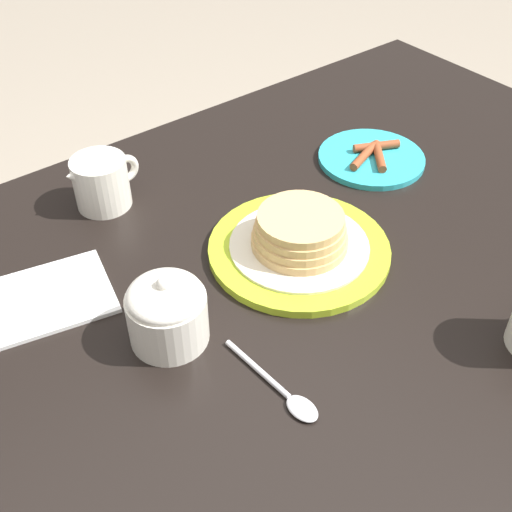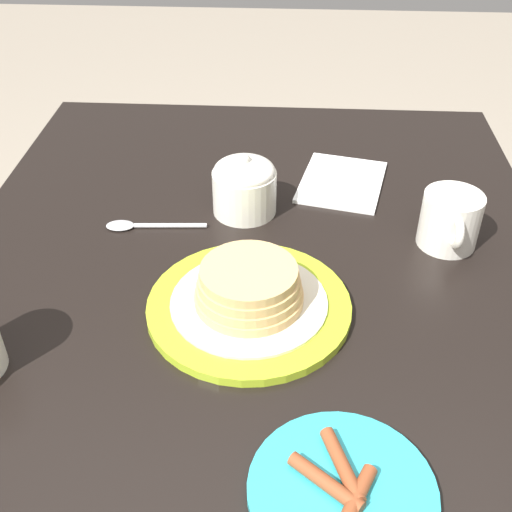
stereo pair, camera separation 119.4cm
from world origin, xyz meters
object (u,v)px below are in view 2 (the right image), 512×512
at_px(creamer_pitcher, 450,218).
at_px(napkin, 342,182).
at_px(pancake_plate, 251,297).
at_px(sugar_bowl, 244,185).
at_px(spoon, 138,226).
at_px(side_plate_bacon, 342,490).

xyz_separation_m(creamer_pitcher, napkin, (-0.16, -0.14, -0.04)).
height_order(pancake_plate, napkin, pancake_plate).
relative_size(pancake_plate, sugar_bowl, 2.60).
distance_m(pancake_plate, creamer_pitcher, 0.31).
relative_size(napkin, spoon, 1.24).
distance_m(sugar_bowl, napkin, 0.18).
bearing_deg(spoon, side_plate_bacon, 33.40).
height_order(pancake_plate, spoon, pancake_plate).
xyz_separation_m(side_plate_bacon, creamer_pitcher, (-0.41, 0.17, 0.03)).
bearing_deg(pancake_plate, napkin, 158.09).
bearing_deg(napkin, spoon, -64.67).
relative_size(side_plate_bacon, spoon, 1.19).
height_order(sugar_bowl, napkin, sugar_bowl).
distance_m(creamer_pitcher, spoon, 0.45).
relative_size(side_plate_bacon, creamer_pitcher, 1.48).
relative_size(pancake_plate, spoon, 1.71).
bearing_deg(creamer_pitcher, spoon, -91.53).
bearing_deg(pancake_plate, sugar_bowl, -173.70).
distance_m(side_plate_bacon, sugar_bowl, 0.49).
xyz_separation_m(pancake_plate, creamer_pitcher, (-0.16, 0.27, 0.02)).
height_order(side_plate_bacon, spoon, side_plate_bacon).
xyz_separation_m(sugar_bowl, napkin, (-0.09, 0.15, -0.04)).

